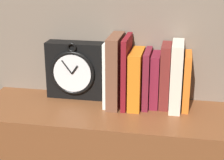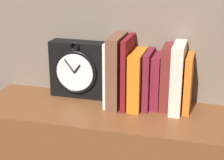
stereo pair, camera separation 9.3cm
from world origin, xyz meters
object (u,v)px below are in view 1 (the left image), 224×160
(book_slot3_orange, at_px, (136,79))
(book_slot8_orange, at_px, (187,81))
(book_slot1_brown, at_px, (117,71))
(book_slot5_maroon, at_px, (155,80))
(book_slot0_white, at_px, (109,72))
(clock, at_px, (75,70))
(book_slot6_maroon, at_px, (165,76))
(book_slot4_maroon, at_px, (147,78))
(book_slot2_maroon, at_px, (127,72))
(book_slot7_cream, at_px, (176,76))

(book_slot3_orange, relative_size, book_slot8_orange, 1.02)
(book_slot1_brown, distance_m, book_slot5_maroon, 0.14)
(book_slot5_maroon, height_order, book_slot8_orange, book_slot8_orange)
(book_slot0_white, distance_m, book_slot1_brown, 0.03)
(clock, bearing_deg, book_slot6_maroon, -3.30)
(book_slot1_brown, height_order, book_slot8_orange, book_slot1_brown)
(book_slot4_maroon, height_order, book_slot5_maroon, book_slot4_maroon)
(clock, xyz_separation_m, book_slot2_maroon, (0.19, -0.04, 0.02))
(book_slot3_orange, distance_m, book_slot4_maroon, 0.04)
(book_slot2_maroon, height_order, book_slot7_cream, book_slot2_maroon)
(book_slot4_maroon, distance_m, book_slot6_maroon, 0.06)
(clock, xyz_separation_m, book_slot6_maroon, (0.32, -0.02, 0.01))
(clock, bearing_deg, book_slot0_white, -13.18)
(book_slot1_brown, xyz_separation_m, book_slot8_orange, (0.24, 0.02, -0.03))
(book_slot1_brown, xyz_separation_m, book_slot3_orange, (0.07, 0.00, -0.03))
(book_slot2_maroon, xyz_separation_m, book_slot3_orange, (0.03, 0.00, -0.02))
(book_slot7_cream, bearing_deg, book_slot0_white, 179.37)
(clock, distance_m, book_slot6_maroon, 0.32)
(book_slot0_white, relative_size, book_slot1_brown, 0.92)
(book_slot0_white, xyz_separation_m, book_slot2_maroon, (0.06, -0.01, 0.01))
(book_slot3_orange, relative_size, book_slot4_maroon, 0.99)
(book_slot3_orange, xyz_separation_m, book_slot7_cream, (0.13, 0.00, 0.02))
(clock, distance_m, book_slot4_maroon, 0.26)
(clock, xyz_separation_m, book_slot0_white, (0.13, -0.03, 0.01))
(book_slot8_orange, bearing_deg, book_slot3_orange, -174.97)
(book_slot0_white, xyz_separation_m, book_slot4_maroon, (0.13, 0.00, -0.01))
(book_slot8_orange, bearing_deg, book_slot1_brown, -175.94)
(clock, height_order, book_slot4_maroon, clock)
(book_slot2_maroon, height_order, book_slot4_maroon, book_slot2_maroon)
(book_slot7_cream, bearing_deg, book_slot6_maroon, 159.11)
(book_slot0_white, height_order, book_slot5_maroon, book_slot0_white)
(book_slot1_brown, distance_m, book_slot4_maroon, 0.11)
(book_slot4_maroon, bearing_deg, book_slot0_white, -178.64)
(book_slot5_maroon, bearing_deg, book_slot4_maroon, -161.82)
(book_slot3_orange, bearing_deg, book_slot7_cream, 1.47)
(book_slot3_orange, relative_size, book_slot6_maroon, 0.89)
(book_slot7_cream, bearing_deg, book_slot4_maroon, 176.67)
(book_slot1_brown, bearing_deg, book_slot4_maroon, 6.08)
(book_slot0_white, height_order, book_slot1_brown, book_slot1_brown)
(book_slot0_white, distance_m, book_slot4_maroon, 0.13)
(book_slot0_white, height_order, book_slot6_maroon, book_slot0_white)
(book_slot1_brown, xyz_separation_m, book_slot6_maroon, (0.16, 0.02, -0.01))
(book_slot5_maroon, xyz_separation_m, book_slot7_cream, (0.07, -0.01, 0.02))
(book_slot1_brown, bearing_deg, book_slot5_maroon, 8.68)
(book_slot0_white, distance_m, book_slot2_maroon, 0.06)
(clock, bearing_deg, book_slot8_orange, -3.11)
(book_slot3_orange, relative_size, book_slot5_maroon, 1.06)
(book_slot3_orange, bearing_deg, book_slot1_brown, -178.35)
(book_slot0_white, bearing_deg, book_slot8_orange, 1.92)
(book_slot2_maroon, relative_size, book_slot4_maroon, 1.24)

